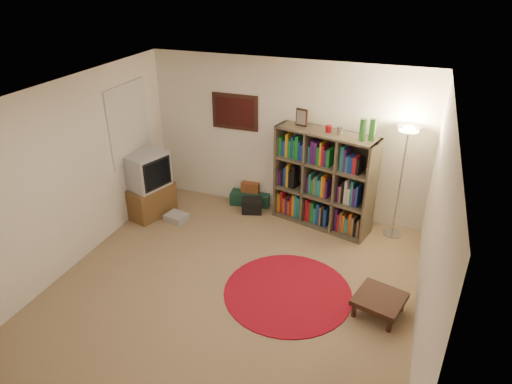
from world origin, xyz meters
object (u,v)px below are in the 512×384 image
at_px(tv_stand, 148,186).
at_px(side_table, 380,300).
at_px(floor_fan, 354,218).
at_px(bookshelf, 322,181).
at_px(floor_lamp, 406,146).
at_px(suitcase, 251,196).

relative_size(tv_stand, side_table, 1.62).
bearing_deg(floor_fan, side_table, -70.50).
bearing_deg(side_table, tv_stand, 162.96).
bearing_deg(floor_fan, bookshelf, 177.94).
relative_size(bookshelf, side_table, 2.80).
height_order(floor_lamp, floor_fan, floor_lamp).
distance_m(floor_lamp, floor_fan, 1.38).
height_order(tv_stand, side_table, tv_stand).
xyz_separation_m(bookshelf, suitcase, (-1.28, 0.30, -0.64)).
bearing_deg(side_table, suitcase, 138.51).
distance_m(bookshelf, floor_fan, 0.76).
distance_m(floor_fan, suitcase, 1.85).
bearing_deg(floor_fan, floor_lamp, 8.50).
height_order(floor_lamp, suitcase, floor_lamp).
distance_m(bookshelf, floor_lamp, 1.34).
height_order(floor_fan, suitcase, floor_fan).
relative_size(floor_lamp, side_table, 2.64).
relative_size(bookshelf, floor_fan, 4.45).
height_order(bookshelf, suitcase, bookshelf).
height_order(tv_stand, suitcase, tv_stand).
height_order(bookshelf, floor_fan, bookshelf).
relative_size(tv_stand, suitcase, 1.47).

